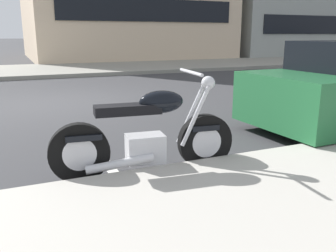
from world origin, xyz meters
TOP-DOWN VIEW (x-y plane):
  - ground_plane at (0.00, 0.00)m, footprint 260.00×260.00m
  - sidewalk_far_curb at (12.00, 7.27)m, footprint 120.00×5.00m
  - parking_stall_stripe at (0.00, -4.17)m, footprint 0.12×2.20m
  - parked_motorcycle at (0.33, -4.72)m, footprint 2.00×0.62m

SIDE VIEW (x-z plane):
  - ground_plane at x=0.00m, z-range 0.00..0.00m
  - parking_stall_stripe at x=0.00m, z-range 0.00..0.01m
  - sidewalk_far_curb at x=12.00m, z-range 0.00..0.14m
  - parked_motorcycle at x=0.33m, z-range -0.13..0.98m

